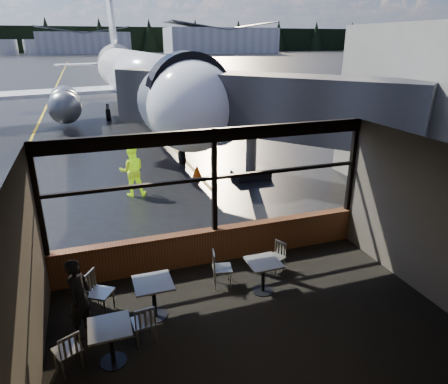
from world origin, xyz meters
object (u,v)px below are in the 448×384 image
chair_near_w (222,269)px  chair_left_s (67,350)px  jet_bridge (259,125)px  cafe_table_near (263,277)px  chair_mid_w (100,293)px  cafe_table_mid (154,300)px  chair_mid_s (144,322)px  cone_nose (197,171)px  airliner (136,42)px  cafe_table_left (112,345)px  ground_crew (132,171)px  passenger (79,298)px  chair_near_e (275,258)px

chair_near_w → chair_left_s: chair_near_w is taller
jet_bridge → cafe_table_near: (-2.98, -7.17, -1.94)m
chair_near_w → jet_bridge: bearing=161.8°
chair_mid_w → cafe_table_mid: bearing=96.8°
chair_mid_s → cafe_table_near: bearing=9.6°
chair_mid_s → cone_nose: (3.55, 9.15, -0.15)m
airliner → chair_mid_w: airliner is taller
cafe_table_near → cafe_table_left: cafe_table_left is taller
cafe_table_left → chair_mid_w: bearing=94.1°
chair_near_w → ground_crew: (-1.23, 6.70, 0.49)m
cafe_table_left → ground_crew: size_ratio=0.42×
airliner → cafe_table_left: airliner is taller
cafe_table_near → cafe_table_mid: bearing=-177.9°
airliner → cone_nose: 14.83m
chair_mid_s → ground_crew: (0.78, 7.99, 0.50)m
cafe_table_mid → cone_nose: 9.09m
cafe_table_mid → chair_left_s: bearing=-150.1°
chair_mid_s → passenger: bearing=145.0°
chair_mid_w → passenger: size_ratio=0.59×
airliner → chair_left_s: airliner is taller
cone_nose → chair_mid_w: bearing=-118.2°
airliner → passenger: 23.31m
cafe_table_near → chair_mid_w: size_ratio=0.82×
airliner → chair_left_s: (-4.54, -23.38, -4.91)m
cafe_table_left → chair_left_s: (-0.73, 0.07, 0.03)m
chair_near_e → cone_nose: size_ratio=1.38×
cafe_table_left → chair_left_s: chair_left_s is taller
jet_bridge → cafe_table_left: (-6.41, -8.28, -1.94)m
chair_mid_w → airliner: bearing=-157.7°
cafe_table_mid → chair_left_s: (-1.66, -0.96, 0.01)m
chair_mid_w → passenger: 0.73m
jet_bridge → chair_near_w: size_ratio=11.80×
airliner → chair_near_w: size_ratio=38.51×
passenger → cafe_table_near: bearing=-59.9°
chair_left_s → passenger: bearing=50.2°
airliner → passenger: airliner is taller
cafe_table_near → chair_near_e: 0.93m
passenger → cafe_table_mid: bearing=-60.4°
chair_mid_w → cone_nose: chair_mid_w is taller
airliner → cafe_table_near: (-0.38, -22.33, -4.94)m
chair_near_e → passenger: bearing=76.3°
cone_nose → passenger: bearing=-118.6°
chair_mid_w → chair_near_w: bearing=125.1°
cafe_table_mid → cafe_table_left: (-0.93, -1.02, -0.03)m
chair_mid_w → ground_crew: 7.01m
chair_left_s → ground_crew: bearing=50.9°
chair_near_e → chair_mid_w: 4.18m
cafe_table_left → passenger: bearing=116.1°
chair_mid_s → cone_nose: 9.82m
ground_crew → chair_left_s: bearing=79.8°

